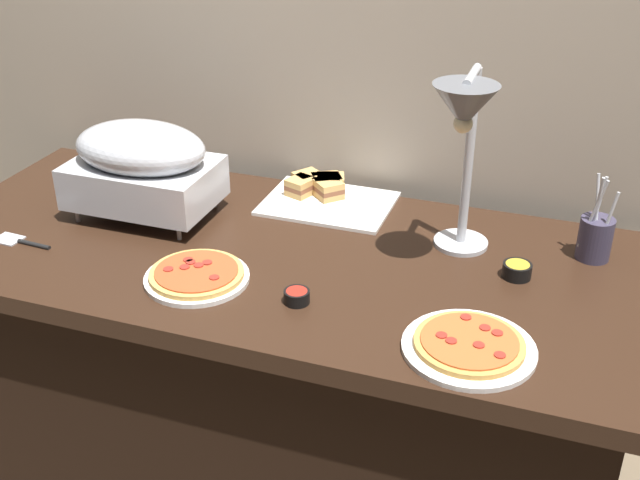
# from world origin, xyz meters

# --- Properties ---
(ground_plane) EXTENTS (8.00, 8.00, 0.00)m
(ground_plane) POSITION_xyz_m (0.00, 0.00, 0.00)
(ground_plane) COLOR brown
(back_wall) EXTENTS (4.40, 0.04, 2.40)m
(back_wall) POSITION_xyz_m (0.00, 0.50, 1.20)
(back_wall) COLOR tan
(back_wall) RESTS_ON ground_plane
(buffet_table) EXTENTS (1.90, 0.84, 0.76)m
(buffet_table) POSITION_xyz_m (0.00, 0.00, 0.39)
(buffet_table) COLOR black
(buffet_table) RESTS_ON ground_plane
(chafing_dish) EXTENTS (0.39, 0.26, 0.27)m
(chafing_dish) POSITION_xyz_m (-0.42, 0.07, 0.91)
(chafing_dish) COLOR #B7BABF
(chafing_dish) RESTS_ON buffet_table
(heat_lamp) EXTENTS (0.15, 0.29, 0.48)m
(heat_lamp) POSITION_xyz_m (0.45, 0.07, 1.13)
(heat_lamp) COLOR #B7BABF
(heat_lamp) RESTS_ON buffet_table
(pizza_plate_front) EXTENTS (0.25, 0.25, 0.03)m
(pizza_plate_front) POSITION_xyz_m (-0.12, -0.20, 0.77)
(pizza_plate_front) COLOR white
(pizza_plate_front) RESTS_ON buffet_table
(pizza_plate_center) EXTENTS (0.28, 0.28, 0.03)m
(pizza_plate_center) POSITION_xyz_m (0.55, -0.27, 0.77)
(pizza_plate_center) COLOR white
(pizza_plate_center) RESTS_ON buffet_table
(sandwich_platter) EXTENTS (0.36, 0.27, 0.06)m
(sandwich_platter) POSITION_xyz_m (0.02, 0.33, 0.78)
(sandwich_platter) COLOR white
(sandwich_platter) RESTS_ON buffet_table
(sauce_cup_near) EXTENTS (0.07, 0.07, 0.04)m
(sauce_cup_near) POSITION_xyz_m (0.60, 0.07, 0.78)
(sauce_cup_near) COLOR black
(sauce_cup_near) RESTS_ON buffet_table
(sauce_cup_far) EXTENTS (0.06, 0.06, 0.03)m
(sauce_cup_far) POSITION_xyz_m (0.14, -0.22, 0.78)
(sauce_cup_far) COLOR black
(sauce_cup_far) RESTS_ON buffet_table
(utensil_holder) EXTENTS (0.08, 0.08, 0.23)m
(utensil_holder) POSITION_xyz_m (0.77, 0.23, 0.82)
(utensil_holder) COLOR #383347
(utensil_holder) RESTS_ON buffet_table
(serving_spatula) EXTENTS (0.17, 0.06, 0.01)m
(serving_spatula) POSITION_xyz_m (-0.64, -0.19, 0.76)
(serving_spatula) COLOR #B7BABF
(serving_spatula) RESTS_ON buffet_table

